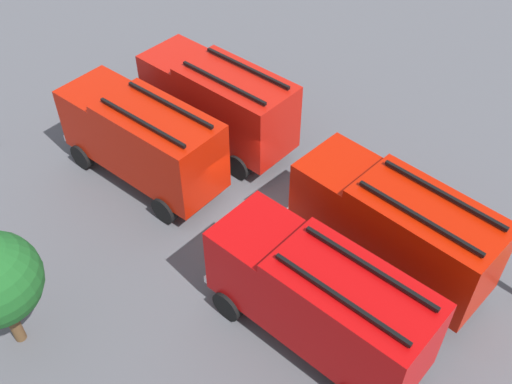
% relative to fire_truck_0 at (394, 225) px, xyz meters
% --- Properties ---
extents(ground_plane, '(49.96, 49.96, 0.00)m').
position_rel_fire_truck_0_xyz_m(ground_plane, '(4.78, 1.90, -2.15)').
color(ground_plane, '#4C4C51').
extents(fire_truck_0, '(7.37, 3.23, 3.88)m').
position_rel_fire_truck_0_xyz_m(fire_truck_0, '(0.00, 0.00, 0.00)').
color(fire_truck_0, '#B41302').
rests_on(fire_truck_0, ground).
extents(fire_truck_1, '(7.46, 3.52, 3.88)m').
position_rel_fire_truck_0_xyz_m(fire_truck_1, '(9.43, -0.02, 0.00)').
color(fire_truck_1, '#B4140B').
rests_on(fire_truck_1, ground).
extents(fire_truck_2, '(7.45, 3.49, 3.88)m').
position_rel_fire_truck_0_xyz_m(fire_truck_2, '(-0.43, 3.97, 0.00)').
color(fire_truck_2, '#B50707').
rests_on(fire_truck_2, ground).
extents(fire_truck_3, '(7.50, 3.69, 3.88)m').
position_rel_fire_truck_0_xyz_m(fire_truck_3, '(9.40, 3.75, 0.00)').
color(fire_truck_3, '#B41504').
rests_on(fire_truck_3, ground).
extents(firefighter_0, '(0.34, 0.47, 1.69)m').
position_rel_fire_truck_0_xyz_m(firefighter_0, '(4.01, -2.05, -1.21)').
color(firefighter_0, black).
rests_on(firefighter_0, ground).
extents(firefighter_2, '(0.38, 0.48, 1.64)m').
position_rel_fire_truck_0_xyz_m(firefighter_2, '(14.81, -1.65, -1.24)').
color(firefighter_2, black).
rests_on(firefighter_2, ground).
extents(traffic_cone_0, '(0.47, 0.47, 0.68)m').
position_rel_fire_truck_0_xyz_m(traffic_cone_0, '(11.86, -3.15, -1.81)').
color(traffic_cone_0, '#F2600C').
rests_on(traffic_cone_0, ground).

